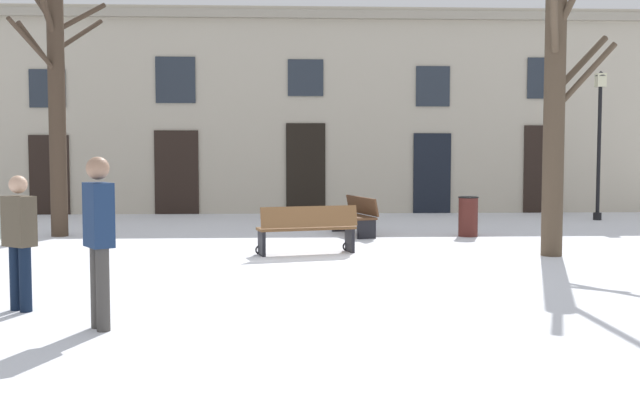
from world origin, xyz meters
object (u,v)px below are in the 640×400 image
(bench_near_center_tree, at_px, (355,215))
(person_crossing_plaza, at_px, (99,233))
(tree_foreground, at_px, (57,104))
(litter_bin, at_px, (468,216))
(bench_far_corner, at_px, (307,228))
(streetlamp, at_px, (599,129))
(person_by_shop_door, at_px, (19,237))
(tree_right_of_center, at_px, (556,115))

(bench_near_center_tree, bearing_deg, person_crossing_plaza, -38.46)
(tree_foreground, relative_size, bench_near_center_tree, 3.08)
(litter_bin, bearing_deg, bench_far_corner, -143.61)
(streetlamp, bearing_deg, person_crossing_plaza, -131.01)
(bench_near_center_tree, relative_size, person_by_shop_door, 1.11)
(litter_bin, height_order, person_by_shop_door, person_by_shop_door)
(tree_right_of_center, bearing_deg, bench_near_center_tree, 133.04)
(tree_foreground, height_order, streetlamp, tree_foreground)
(tree_foreground, relative_size, streetlamp, 1.36)
(streetlamp, height_order, bench_far_corner, streetlamp)
(tree_right_of_center, height_order, person_by_shop_door, tree_right_of_center)
(streetlamp, relative_size, bench_far_corner, 2.15)
(litter_bin, bearing_deg, person_crossing_plaza, -125.66)
(streetlamp, relative_size, litter_bin, 4.56)
(tree_right_of_center, relative_size, litter_bin, 6.27)
(person_crossing_plaza, relative_size, person_by_shop_door, 1.14)
(tree_foreground, distance_m, streetlamp, 13.80)
(bench_far_corner, xyz_separation_m, person_crossing_plaza, (-2.35, -5.64, 0.55))
(tree_foreground, height_order, person_crossing_plaza, tree_foreground)
(tree_foreground, xyz_separation_m, person_crossing_plaza, (3.01, -8.74, -1.86))
(tree_foreground, height_order, bench_near_center_tree, tree_foreground)
(streetlamp, bearing_deg, bench_near_center_tree, -154.67)
(tree_right_of_center, relative_size, bench_far_corner, 2.95)
(tree_right_of_center, xyz_separation_m, litter_bin, (-0.79, 3.06, -2.06))
(streetlamp, bearing_deg, tree_foreground, -166.49)
(litter_bin, height_order, person_crossing_plaza, person_crossing_plaza)
(person_by_shop_door, bearing_deg, streetlamp, 79.04)
(bench_near_center_tree, bearing_deg, litter_bin, 64.04)
(bench_near_center_tree, height_order, person_by_shop_door, person_by_shop_door)
(streetlamp, xyz_separation_m, litter_bin, (-4.45, -3.67, -2.00))
(tree_right_of_center, height_order, litter_bin, tree_right_of_center)
(tree_foreground, distance_m, litter_bin, 9.30)
(tree_right_of_center, bearing_deg, tree_foreground, 160.25)
(bench_far_corner, distance_m, person_by_shop_door, 5.85)
(person_crossing_plaza, bearing_deg, bench_far_corner, 125.07)
(tree_right_of_center, xyz_separation_m, person_by_shop_door, (-7.90, -4.27, -1.63))
(tree_foreground, distance_m, bench_near_center_tree, 6.97)
(tree_foreground, distance_m, person_crossing_plaza, 9.43)
(tree_foreground, xyz_separation_m, bench_far_corner, (5.36, -3.10, -2.41))
(tree_foreground, relative_size, person_by_shop_door, 3.42)
(litter_bin, relative_size, bench_far_corner, 0.47)
(tree_foreground, relative_size, litter_bin, 6.19)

